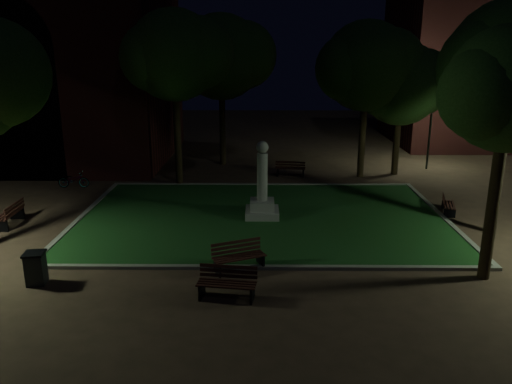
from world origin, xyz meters
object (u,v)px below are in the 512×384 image
bench_left_side (10,215)px  bench_far_side (291,169)px  bench_right_side (447,205)px  trash_bin (36,268)px  bicycle (74,180)px  bench_near_left (227,284)px  monument (262,196)px  bench_near_right (238,257)px

bench_left_side → bench_far_side: (11.75, 8.14, -0.02)m
bench_far_side → bench_right_side: bearing=143.2°
trash_bin → bicycle: (-2.80, 10.86, -0.10)m
bench_near_left → bench_far_side: (2.61, 14.14, -0.01)m
bench_near_left → bench_right_side: bench_near_left is taller
bench_right_side → bench_far_side: bench_far_side is taller
bench_near_left → trash_bin: bearing=179.6°
bench_near_left → bicycle: bearing=134.2°
bench_far_side → bicycle: bench_far_side is taller
bench_left_side → bench_right_side: bench_left_side is taller
bench_right_side → trash_bin: size_ratio=1.45×
bench_near_left → bench_left_side: size_ratio=1.00×
bench_near_left → trash_bin: (-5.84, 0.83, 0.08)m
monument → bicycle: monument is taller
bench_right_side → bench_near_left: bearing=146.1°
monument → bench_near_left: 7.11m
monument → bench_far_side: size_ratio=1.88×
bench_near_right → trash_bin: 6.17m
bench_near_left → bench_far_side: 14.38m
bench_left_side → bench_right_side: (18.19, 1.73, -0.08)m
monument → bench_right_side: (8.03, 0.71, -0.60)m
bench_far_side → bicycle: (-11.26, -2.45, -0.01)m
bench_near_left → monument: bearing=89.5°
monument → bench_near_left: size_ratio=1.84×
monument → bench_near_right: bearing=-98.6°
monument → trash_bin: 9.25m
bench_left_side → bicycle: bearing=173.1°
bench_near_right → bench_near_left: bearing=-120.8°
bench_left_side → bench_right_side: size_ratio=1.18×
bench_near_right → trash_bin: size_ratio=1.76×
bench_near_right → monument: bearing=57.8°
bench_near_right → bicycle: size_ratio=1.14×
trash_bin → bicycle: 11.22m
monument → bicycle: bearing=154.2°
bench_near_left → bicycle: 14.54m
bench_far_side → trash_bin: 15.77m
monument → bench_left_side: (-10.15, -1.02, -0.51)m
bench_near_right → bench_right_side: bearing=10.0°
bench_near_left → trash_bin: 5.90m
monument → bench_far_side: 7.31m
bench_near_right → bench_left_side: bench_left_side is taller
bench_left_side → bench_far_side: 14.30m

